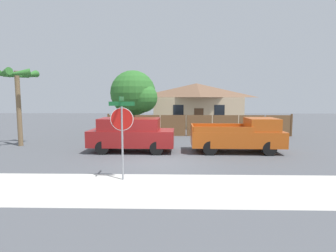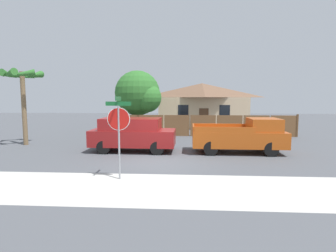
% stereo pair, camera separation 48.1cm
% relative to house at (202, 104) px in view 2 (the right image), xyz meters
% --- Properties ---
extents(ground_plane, '(80.00, 80.00, 0.00)m').
position_rel_house_xyz_m(ground_plane, '(-3.21, -16.56, -2.36)').
color(ground_plane, '#4C4F54').
extents(sidewalk_strip, '(36.00, 3.20, 0.01)m').
position_rel_house_xyz_m(sidewalk_strip, '(-3.21, -20.16, -2.36)').
color(sidewalk_strip, beige).
rests_on(sidewalk_strip, ground).
extents(wooden_fence, '(14.45, 0.12, 1.75)m').
position_rel_house_xyz_m(wooden_fence, '(-0.42, -7.99, -1.53)').
color(wooden_fence, brown).
rests_on(wooden_fence, ground).
extents(house, '(9.52, 6.60, 4.57)m').
position_rel_house_xyz_m(house, '(0.00, 0.00, 0.00)').
color(house, beige).
rests_on(house, ground).
extents(oak_tree, '(3.98, 3.79, 5.29)m').
position_rel_house_xyz_m(oak_tree, '(-5.68, -6.41, 0.94)').
color(oak_tree, brown).
rests_on(oak_tree, ground).
extents(palm_tree, '(2.36, 2.55, 4.73)m').
position_rel_house_xyz_m(palm_tree, '(-11.99, -12.53, 1.67)').
color(palm_tree, brown).
rests_on(palm_tree, ground).
extents(red_suv, '(4.67, 1.99, 1.87)m').
position_rel_house_xyz_m(red_suv, '(-4.76, -14.17, -1.36)').
color(red_suv, maroon).
rests_on(red_suv, ground).
extents(orange_pickup, '(4.95, 2.05, 1.89)m').
position_rel_house_xyz_m(orange_pickup, '(1.24, -14.17, -1.45)').
color(orange_pickup, '#B74C14').
rests_on(orange_pickup, ground).
extents(stop_sign, '(0.92, 0.83, 3.02)m').
position_rel_house_xyz_m(stop_sign, '(-4.26, -19.22, -0.32)').
color(stop_sign, gray).
rests_on(stop_sign, ground).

